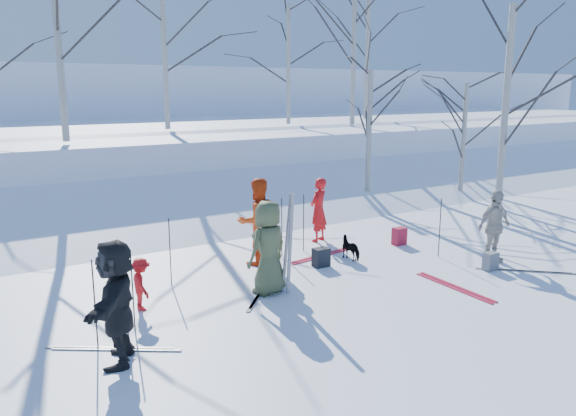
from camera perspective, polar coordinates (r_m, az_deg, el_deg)
ground at (r=10.78m, az=4.32°, el=-8.19°), size 120.00×120.00×0.00m
snow_ramp at (r=16.65m, az=-10.20°, el=-0.53°), size 70.00×9.49×4.12m
snow_plateau at (r=25.95m, az=-18.75°, el=5.39°), size 70.00×18.00×2.20m
far_hill at (r=46.52m, az=-25.18°, el=8.80°), size 90.00×30.00×6.00m
skier_olive_center at (r=10.29m, az=-2.01°, el=-4.04°), size 0.97×0.76×1.75m
skier_red_north at (r=13.85m, az=3.11°, el=-0.18°), size 0.69×0.59×1.59m
skier_redor_behind at (r=12.01m, az=-3.13°, el=-1.38°), size 0.95×0.76×1.87m
skier_red_seated at (r=9.96m, az=-14.70°, el=-7.49°), size 0.36×0.61×0.92m
skier_cream_east at (r=12.94m, az=20.21°, el=-1.77°), size 0.94×0.41×1.60m
skier_grey_west at (r=8.07m, az=-17.05°, el=-9.12°), size 1.18×1.70×1.76m
dog at (r=12.56m, az=6.46°, el=-4.05°), size 0.35×0.64×0.51m
upright_ski_left at (r=10.18m, az=0.22°, el=-3.77°), size 0.09×0.16×1.90m
upright_ski_right at (r=10.25m, az=-0.13°, el=-3.64°), size 0.14×0.23×1.89m
ski_pair_a at (r=11.27m, az=16.56°, el=-7.71°), size 0.36×1.92×0.02m
ski_pair_b at (r=8.80m, az=-17.33°, el=-13.49°), size 1.97×2.09×0.02m
ski_pair_c at (r=12.82m, az=3.57°, el=-4.81°), size 0.80×1.96×0.02m
ski_pair_d at (r=10.61m, az=-2.77°, el=-8.46°), size 2.09×2.10×0.02m
ski_pair_e at (r=12.72m, az=23.03°, el=-5.92°), size 2.10×2.10×0.02m
ski_pole_a at (r=12.60m, az=-0.64°, el=-1.97°), size 0.02×0.02×1.34m
ski_pole_b at (r=13.00m, az=15.17°, el=-1.97°), size 0.02×0.02×1.34m
ski_pole_c at (r=10.92m, az=-11.89°, el=-4.45°), size 0.02×0.02×1.34m
ski_pole_d at (r=8.69m, az=-16.13°, el=-9.02°), size 0.02×0.02×1.34m
ski_pole_e at (r=13.02m, az=1.59°, el=-1.52°), size 0.02×0.02×1.34m
ski_pole_f at (r=9.04m, az=-15.49°, el=-8.14°), size 0.02×0.02×1.34m
ski_pole_g at (r=8.72m, az=-19.04°, el=-9.13°), size 0.02×0.02×1.34m
backpack_red at (r=13.90m, az=11.24°, el=-2.82°), size 0.32×0.22×0.42m
backpack_grey at (r=12.49m, az=19.88°, el=-5.12°), size 0.30×0.20×0.38m
backpack_dark at (r=12.02m, az=3.38°, el=-5.02°), size 0.34×0.24×0.40m
birch_plateau_a at (r=17.88m, az=-22.42°, el=16.79°), size 5.18×5.18×6.54m
birch_plateau_b at (r=22.21m, az=-12.46°, el=15.66°), size 4.84×4.84×6.05m
birch_plateau_c at (r=29.43m, az=8.04°, el=15.47°), size 5.27×5.27×6.67m
birch_plateau_e at (r=24.80m, az=6.72°, el=16.60°), size 5.53×5.53×7.04m
birch_plateau_h at (r=24.93m, az=0.04°, el=14.30°), size 4.10×4.10×5.00m
birch_edge_b at (r=16.99m, az=21.16°, el=8.76°), size 4.78×4.78×5.97m
birch_edge_c at (r=20.24m, az=17.38°, el=6.50°), size 3.34×3.34×3.91m
birch_edge_e at (r=18.18m, az=8.22°, el=6.99°), size 3.62×3.62×4.32m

